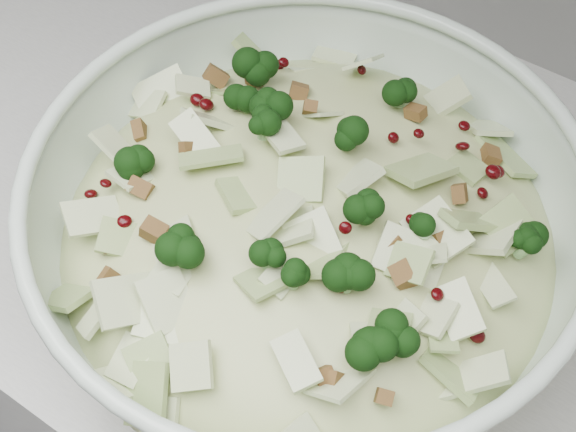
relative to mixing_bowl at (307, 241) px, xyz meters
The scene contains 3 objects.
counter 0.81m from the mixing_bowl, behind, with size 3.60×0.60×0.90m, color silver.
mixing_bowl is the anchor object (origin of this frame).
salad 0.03m from the mixing_bowl, ahead, with size 0.48×0.48×0.16m.
Camera 1 is at (0.79, 1.31, 1.48)m, focal length 50.00 mm.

